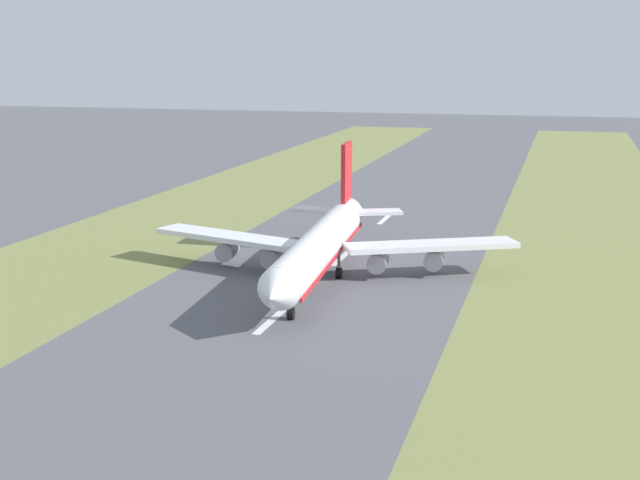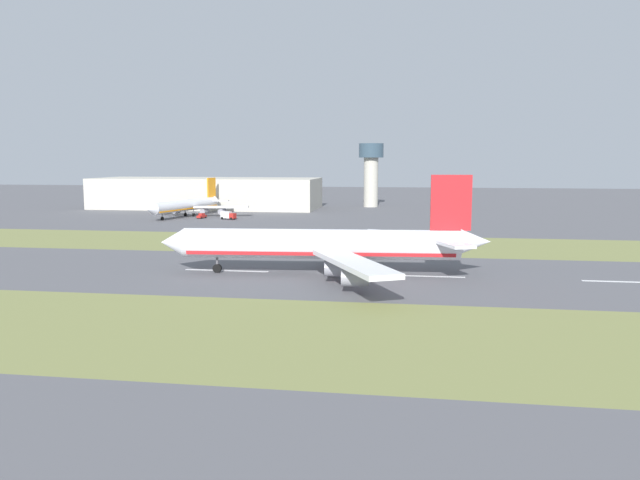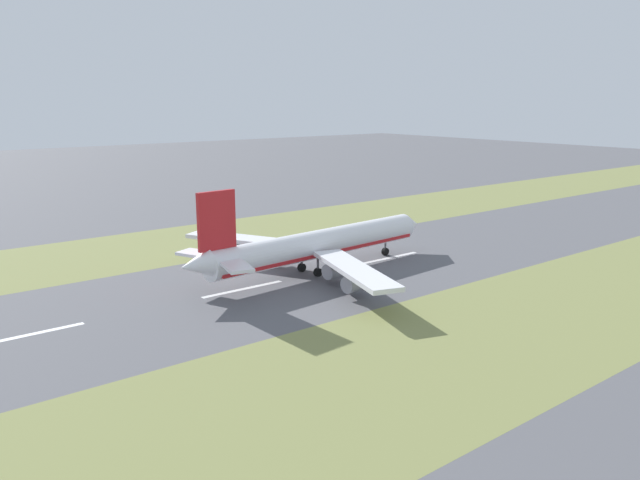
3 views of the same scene
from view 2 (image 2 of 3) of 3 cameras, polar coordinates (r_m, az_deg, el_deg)
The scene contains 12 objects.
ground_plane at distance 128.01m, azimuth 0.03°, elevation -3.06°, with size 800.00×800.00×0.00m, color #56565B.
grass_median_west at distance 84.94m, azimuth -4.68°, elevation -8.50°, with size 40.00×600.00×0.01m, color olive.
grass_median_east at distance 172.07m, azimuth 2.32°, elevation -0.37°, with size 40.00×600.00×0.01m, color olive.
centreline_dash_near at distance 132.97m, azimuth 26.59°, elevation -3.46°, with size 1.20×18.00×0.01m, color silver.
centreline_dash_mid at distance 126.55m, azimuth 9.06°, elevation -3.27°, with size 1.20×18.00×0.01m, color silver.
centreline_dash_far at distance 132.48m, azimuth -8.53°, elevation -2.78°, with size 1.20×18.00×0.01m, color silver.
airplane_main_jet at distance 126.09m, azimuth 0.86°, elevation -0.45°, with size 63.94×67.22×20.20m.
terminal_building at distance 303.01m, azimuth -10.31°, elevation 4.24°, with size 36.00×106.15×14.32m, color #BCB7A8.
control_tower at distance 306.86m, azimuth 4.69°, elevation 6.59°, with size 12.00×12.00×30.83m.
airplane_parked_apron at distance 259.89m, azimuth -11.98°, elevation 3.12°, with size 50.40×47.35×15.30m.
service_truck at distance 244.50m, azimuth -8.41°, elevation 2.26°, with size 3.98×6.38×3.10m.
apron_car at distance 250.80m, azimuth -10.77°, elevation 2.18°, with size 4.71×2.86×2.03m.
Camera 2 is at (-124.40, -19.26, 23.24)m, focal length 35.00 mm.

